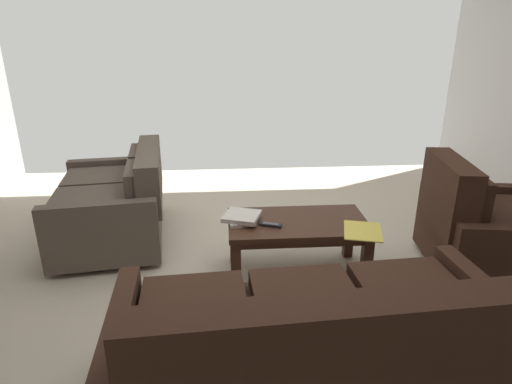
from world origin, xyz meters
TOP-DOWN VIEW (x-y plane):
  - ground_plane at (0.00, 0.00)m, footprint 5.58×5.74m
  - sofa_main at (-0.24, 1.00)m, footprint 1.92×0.97m
  - loveseat_near at (1.11, -0.93)m, footprint 1.02×1.37m
  - coffee_table at (-0.36, -0.23)m, footprint 1.01×0.56m
  - armchair_side at (-1.71, -0.14)m, footprint 0.94×1.01m
  - book_stack at (0.05, -0.25)m, footprint 0.31×0.30m
  - tv_remote at (-0.15, -0.15)m, footprint 0.17×0.09m
  - loose_magazine at (-0.78, -0.02)m, footprint 0.32×0.36m

SIDE VIEW (x-z plane):
  - ground_plane at x=0.00m, z-range -0.01..0.00m
  - loveseat_near at x=1.11m, z-range -0.05..0.75m
  - sofa_main at x=-0.24m, z-range -0.05..0.75m
  - armchair_side at x=-1.71m, z-range -0.08..0.81m
  - coffee_table at x=-0.36m, z-range 0.15..0.59m
  - loose_magazine at x=-0.78m, z-range 0.44..0.45m
  - tv_remote at x=-0.15m, z-range 0.44..0.46m
  - book_stack at x=0.05m, z-range 0.44..0.50m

